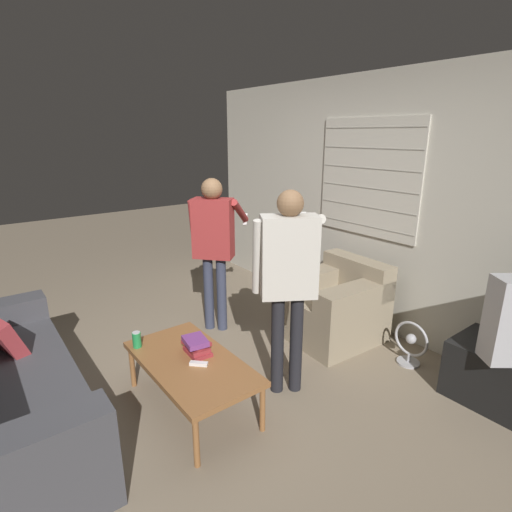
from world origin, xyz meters
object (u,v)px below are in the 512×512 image
object	(u,v)px
spare_remote	(199,364)
floor_fan	(410,344)
coffee_table	(191,365)
soda_can	(137,340)
person_right_standing	(288,270)
couch_blue	(0,393)
person_left_standing	(214,238)
armchair_beige	(335,306)
book_stack	(197,346)

from	to	relation	value
spare_remote	floor_fan	xyz separation A→B (m)	(0.57, 1.81, -0.21)
coffee_table	spare_remote	distance (m)	0.10
coffee_table	floor_fan	distance (m)	1.94
soda_can	spare_remote	distance (m)	0.57
person_right_standing	spare_remote	xyz separation A→B (m)	(-0.17, -0.69, -0.61)
soda_can	couch_blue	bearing A→B (deg)	-96.48
person_left_standing	soda_can	xyz separation A→B (m)	(0.56, -1.06, -0.53)
armchair_beige	coffee_table	bearing A→B (deg)	96.77
coffee_table	person_right_standing	xyz separation A→B (m)	(0.26, 0.71, 0.66)
armchair_beige	coffee_table	xyz separation A→B (m)	(0.10, -1.68, 0.03)
book_stack	coffee_table	bearing A→B (deg)	-56.52
couch_blue	soda_can	xyz separation A→B (m)	(0.10, 0.91, 0.13)
person_right_standing	book_stack	size ratio (longest dim) A/B	6.56
couch_blue	soda_can	world-z (taller)	couch_blue
soda_can	spare_remote	size ratio (longest dim) A/B	1.04
person_left_standing	floor_fan	distance (m)	2.08
couch_blue	armchair_beige	xyz separation A→B (m)	(0.43, 2.83, 0.01)
couch_blue	coffee_table	bearing A→B (deg)	66.11
coffee_table	book_stack	bearing A→B (deg)	123.48
person_right_standing	floor_fan	distance (m)	1.44
spare_remote	soda_can	bearing A→B (deg)	-108.64
person_right_standing	person_left_standing	bearing A→B (deg)	116.13
spare_remote	person_right_standing	bearing A→B (deg)	121.80
coffee_table	spare_remote	size ratio (longest dim) A/B	9.29
spare_remote	coffee_table	bearing A→B (deg)	-124.60
couch_blue	person_left_standing	world-z (taller)	person_left_standing
armchair_beige	book_stack	size ratio (longest dim) A/B	3.64
book_stack	spare_remote	distance (m)	0.17
armchair_beige	person_right_standing	xyz separation A→B (m)	(0.36, -0.97, 0.69)
book_stack	soda_can	world-z (taller)	book_stack
soda_can	floor_fan	bearing A→B (deg)	62.22
armchair_beige	floor_fan	xyz separation A→B (m)	(0.76, 0.14, -0.13)
coffee_table	book_stack	distance (m)	0.14
coffee_table	person_left_standing	distance (m)	1.43
armchair_beige	book_stack	bearing A→B (deg)	94.90
coffee_table	book_stack	world-z (taller)	book_stack
person_left_standing	spare_remote	world-z (taller)	person_left_standing
couch_blue	person_right_standing	size ratio (longest dim) A/B	1.30
spare_remote	book_stack	bearing A→B (deg)	-159.95
coffee_table	soda_can	distance (m)	0.49
couch_blue	spare_remote	bearing A→B (deg)	62.80
person_right_standing	soda_can	distance (m)	1.29
armchair_beige	soda_can	world-z (taller)	armchair_beige
person_right_standing	coffee_table	bearing A→B (deg)	-168.50
person_left_standing	armchair_beige	bearing A→B (deg)	2.75
armchair_beige	floor_fan	bearing A→B (deg)	-165.89
spare_remote	couch_blue	bearing A→B (deg)	-72.49
soda_can	book_stack	bearing A→B (deg)	41.10
person_left_standing	coffee_table	bearing A→B (deg)	-81.45
book_stack	soda_can	distance (m)	0.49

